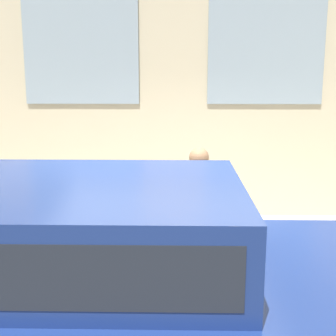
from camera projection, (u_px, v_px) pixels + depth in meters
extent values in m
plane|color=#514F4C|center=(170.00, 304.00, 5.09)|extent=(80.00, 80.00, 0.00)
cube|color=#B2ADA3|center=(172.00, 250.00, 6.45)|extent=(2.81, 60.00, 0.13)
cube|color=#8C9EA8|center=(267.00, 39.00, 7.18)|extent=(0.03, 1.80, 2.00)
cube|color=#8C9EA8|center=(81.00, 39.00, 7.24)|extent=(0.03, 1.80, 2.00)
cylinder|color=red|center=(138.00, 267.00, 5.69)|extent=(0.30, 0.30, 0.04)
cylinder|color=red|center=(137.00, 239.00, 5.62)|extent=(0.22, 0.22, 0.75)
sphere|color=maroon|center=(137.00, 210.00, 5.54)|extent=(0.24, 0.24, 0.24)
cylinder|color=black|center=(137.00, 204.00, 5.53)|extent=(0.08, 0.08, 0.09)
cylinder|color=red|center=(151.00, 232.00, 5.60)|extent=(0.09, 0.10, 0.09)
cylinder|color=red|center=(124.00, 232.00, 5.60)|extent=(0.09, 0.10, 0.09)
cylinder|color=#232328|center=(198.00, 240.00, 5.66)|extent=(0.10, 0.10, 0.71)
cylinder|color=#232328|center=(198.00, 235.00, 5.81)|extent=(0.10, 0.10, 0.71)
cube|color=#72288C|center=(199.00, 189.00, 5.61)|extent=(0.19, 0.13, 0.53)
cylinder|color=#72288C|center=(199.00, 191.00, 5.47)|extent=(0.08, 0.08, 0.50)
cylinder|color=#72288C|center=(198.00, 185.00, 5.74)|extent=(0.08, 0.08, 0.50)
sphere|color=#8C6647|center=(199.00, 157.00, 5.53)|extent=(0.24, 0.24, 0.24)
cylinder|color=black|center=(265.00, 297.00, 4.47)|extent=(0.24, 0.74, 0.74)
cube|color=navy|center=(69.00, 307.00, 3.53)|extent=(2.07, 5.34, 0.73)
cube|color=navy|center=(65.00, 224.00, 3.40)|extent=(1.82, 2.56, 0.60)
cube|color=#1E232D|center=(65.00, 224.00, 3.40)|extent=(1.83, 2.36, 0.38)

